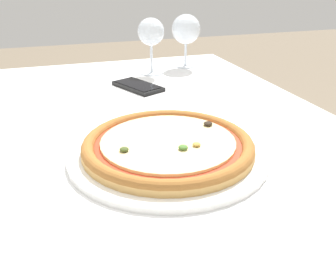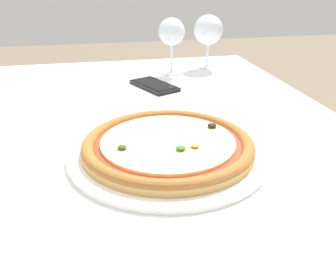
% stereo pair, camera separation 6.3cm
% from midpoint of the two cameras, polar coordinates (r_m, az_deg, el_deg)
% --- Properties ---
extents(dining_table, '(1.14, 1.11, 0.76)m').
position_cam_midpoint_polar(dining_table, '(0.82, -16.90, -4.34)').
color(dining_table, '#997047').
rests_on(dining_table, ground_plane).
extents(pizza_plate, '(0.34, 0.34, 0.04)m').
position_cam_midpoint_polar(pizza_plate, '(0.64, -2.83, -1.15)').
color(pizza_plate, white).
rests_on(pizza_plate, dining_table).
extents(wine_glass_far_left, '(0.09, 0.09, 0.16)m').
position_cam_midpoint_polar(wine_glass_far_left, '(1.21, 1.21, 16.39)').
color(wine_glass_far_left, silver).
rests_on(wine_glass_far_left, dining_table).
extents(wine_glass_far_right, '(0.08, 0.08, 0.16)m').
position_cam_midpoint_polar(wine_glass_far_right, '(1.13, -4.28, 15.85)').
color(wine_glass_far_right, silver).
rests_on(wine_glass_far_right, dining_table).
extents(cell_phone, '(0.12, 0.16, 0.01)m').
position_cam_midpoint_polar(cell_phone, '(1.02, -6.42, 8.14)').
color(cell_phone, black).
rests_on(cell_phone, dining_table).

